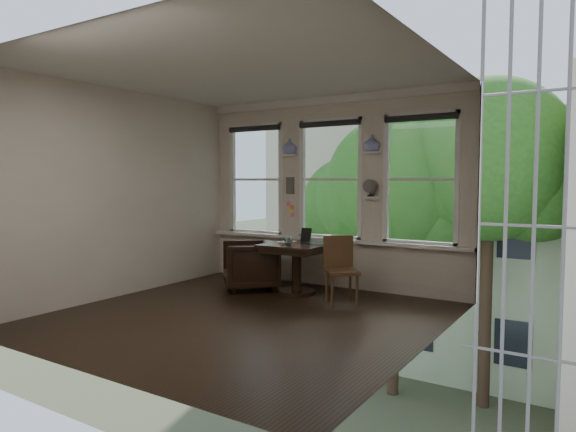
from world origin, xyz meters
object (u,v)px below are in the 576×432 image
Objects in this scene: table at (297,269)px; armchair_left at (250,265)px; laptop at (316,244)px; mug at (289,240)px; side_chair_right at (342,271)px.

armchair_left is (-0.78, -0.10, -0.00)m from table.
table is 0.50m from laptop.
laptop is at bearing 8.16° from table.
armchair_left is 2.28× the size of laptop.
laptop is (0.31, 0.04, 0.39)m from table.
mug is at bearing 51.84° from armchair_left.
side_chair_right is at bearing -11.23° from mug.
armchair_left is 1.16m from laptop.
table is 0.89m from side_chair_right.
mug is (0.67, 0.06, 0.42)m from armchair_left.
armchair_left is 0.79m from mug.
laptop is at bearing 53.92° from armchair_left.
table is at bearing 18.08° from mug.
laptop reaches higher than armchair_left.
side_chair_right is 8.93× the size of mug.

